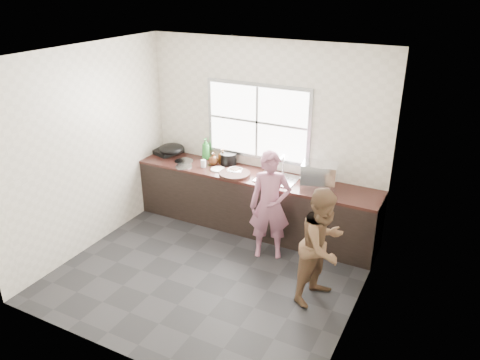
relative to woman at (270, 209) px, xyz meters
The scene contains 30 objects.
floor 1.12m from the woman, 123.68° to the right, with size 3.60×3.20×0.01m, color #252527.
ceiling 2.21m from the woman, 123.68° to the right, with size 3.60×3.20×0.01m, color silver.
wall_back 1.20m from the woman, 119.53° to the left, with size 3.60×0.01×2.70m, color silver.
wall_left 2.50m from the woman, 162.20° to the right, with size 0.01×3.20×2.70m, color beige.
wall_right 1.65m from the woman, 29.31° to the right, with size 0.01×3.20×2.70m, color beige.
wall_front 2.48m from the woman, 101.85° to the right, with size 3.60×0.01×2.70m, color beige.
cabinet 0.79m from the woman, 131.65° to the left, with size 3.60×0.62×0.82m, color black.
countertop 0.76m from the woman, 131.65° to the left, with size 3.60×0.64×0.04m, color #321914.
sink 0.60m from the woman, 104.36° to the left, with size 0.55×0.45×0.02m, color silver.
faucet 0.83m from the woman, 100.64° to the left, with size 0.02×0.02×0.30m, color silver.
window_frame 1.35m from the woman, 124.75° to the left, with size 1.60×0.05×1.10m, color #9EA0A5.
window_glazing 1.34m from the woman, 125.55° to the left, with size 1.50×0.01×1.00m, color white.
woman is the anchor object (origin of this frame).
person_side 1.05m from the woman, 32.07° to the right, with size 0.67×0.52×1.38m, color brown.
cutting_board 0.86m from the woman, 150.99° to the left, with size 0.44×0.44×0.04m, color black.
cleaver 0.91m from the woman, 148.52° to the left, with size 0.18×0.09×0.01m, color silver.
bowl_mince 0.95m from the woman, 147.29° to the left, with size 0.21×0.21×0.05m, color white.
bowl_crabs 0.72m from the woman, 64.77° to the left, with size 0.20×0.20×0.06m, color white.
bowl_held 0.44m from the woman, 116.78° to the left, with size 0.20×0.20×0.06m, color silver.
black_pot 1.29m from the woman, 143.68° to the left, with size 0.24×0.24×0.17m, color black.
plate_food 1.16m from the woman, 155.55° to the left, with size 0.21×0.21×0.02m, color white.
bottle_green 1.66m from the woman, 151.27° to the left, with size 0.13×0.13×0.34m, color #2D8C35.
bottle_brown_tall 1.36m from the woman, 146.26° to the left, with size 0.09×0.09×0.21m, color #482A12.
bottle_brown_short 1.39m from the woman, 152.62° to the left, with size 0.14×0.14×0.17m, color #482512.
glass_jar 1.39m from the woman, 159.73° to the left, with size 0.08×0.08×0.11m, color silver.
burner 2.28m from the woman, 160.79° to the left, with size 0.43×0.43×0.06m, color black.
wok 2.06m from the woman, 162.65° to the left, with size 0.40×0.40×0.15m, color black.
dish_rack 0.80m from the woman, 51.45° to the left, with size 0.45×0.32×0.34m, color silver.
pot_lid_left 1.60m from the woman, 167.54° to the left, with size 0.25×0.25×0.01m, color silver.
pot_lid_right 1.76m from the woman, 162.54° to the left, with size 0.28×0.28×0.01m, color #A4A6AB.
Camera 1 is at (2.61, -4.22, 3.45)m, focal length 35.00 mm.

